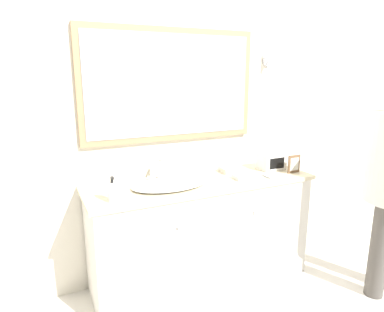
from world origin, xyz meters
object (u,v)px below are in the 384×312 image
picture_frame (294,164)px  appliance_box (271,161)px  sink_basin (169,184)px  soap_bottle (113,192)px

picture_frame → appliance_box: bearing=119.4°
sink_basin → appliance_box: size_ratio=2.64×
appliance_box → picture_frame: (0.10, -0.17, 0.01)m
appliance_box → picture_frame: bearing=-60.6°
picture_frame → sink_basin: bearing=174.1°
sink_basin → picture_frame: bearing=-5.9°
soap_bottle → appliance_box: soap_bottle is taller
sink_basin → appliance_box: bearing=3.7°
appliance_box → soap_bottle: bearing=-171.8°
soap_bottle → picture_frame: bearing=1.1°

